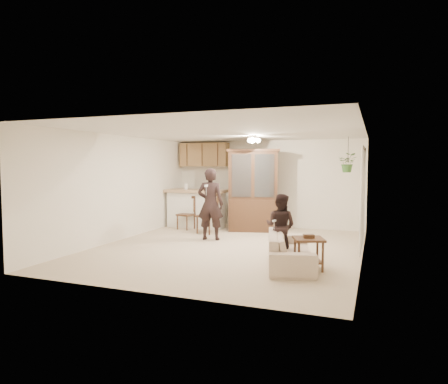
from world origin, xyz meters
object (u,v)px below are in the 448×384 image
(child, at_px, (280,224))
(chair_hutch_left, at_px, (207,222))
(side_table, at_px, (308,253))
(chair_bar, at_px, (186,220))
(china_hutch, at_px, (253,191))
(sofa, at_px, (290,245))
(adult, at_px, (210,202))
(chair_hutch_right, at_px, (267,217))

(child, relative_size, chair_hutch_left, 1.29)
(side_table, height_order, chair_bar, chair_bar)
(side_table, bearing_deg, china_hutch, 120.44)
(sofa, bearing_deg, adult, 38.60)
(sofa, height_order, adult, adult)
(adult, relative_size, side_table, 2.80)
(adult, height_order, china_hutch, china_hutch)
(sofa, relative_size, chair_hutch_right, 1.66)
(side_table, bearing_deg, child, 136.27)
(chair_hutch_left, bearing_deg, child, -29.17)
(china_hutch, bearing_deg, child, -78.05)
(chair_hutch_left, bearing_deg, side_table, -29.81)
(side_table, relative_size, chair_hutch_right, 0.57)
(child, bearing_deg, sofa, 134.46)
(chair_hutch_left, distance_m, chair_hutch_right, 1.87)
(child, xyz_separation_m, china_hutch, (-1.40, 2.86, 0.42))
(adult, relative_size, china_hutch, 0.81)
(child, bearing_deg, chair_hutch_left, -30.05)
(china_hutch, distance_m, side_table, 4.10)
(sofa, distance_m, chair_hutch_right, 4.17)
(chair_bar, bearing_deg, chair_hutch_left, -13.28)
(sofa, distance_m, chair_bar, 4.56)
(sofa, bearing_deg, child, 19.30)
(sofa, xyz_separation_m, chair_bar, (-3.52, 2.89, -0.11))
(adult, distance_m, china_hutch, 1.68)
(child, relative_size, china_hutch, 0.61)
(adult, xyz_separation_m, chair_hutch_right, (0.82, 2.19, -0.58))
(sofa, height_order, side_table, sofa)
(chair_bar, height_order, chair_hutch_left, chair_hutch_left)
(chair_bar, bearing_deg, side_table, -26.02)
(child, xyz_separation_m, side_table, (0.63, -0.60, -0.39))
(sofa, relative_size, chair_hutch_left, 1.80)
(adult, xyz_separation_m, chair_bar, (-1.24, 1.18, -0.64))
(sofa, distance_m, adult, 2.90)
(sofa, bearing_deg, chair_hutch_left, 32.73)
(child, height_order, side_table, child)
(china_hutch, distance_m, chair_hutch_right, 1.03)
(adult, distance_m, chair_bar, 1.83)
(side_table, distance_m, chair_hutch_left, 4.07)
(sofa, relative_size, china_hutch, 0.85)
(chair_bar, distance_m, chair_hutch_left, 0.91)
(side_table, bearing_deg, chair_hutch_left, 138.62)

